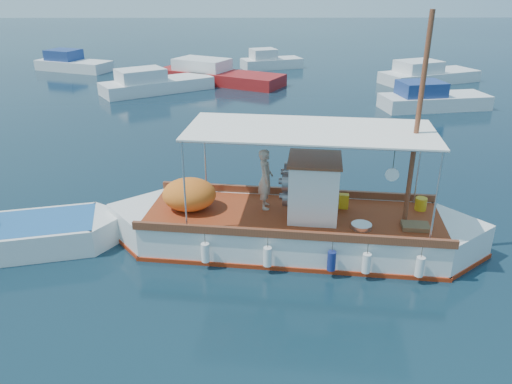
{
  "coord_description": "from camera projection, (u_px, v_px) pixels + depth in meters",
  "views": [
    {
      "loc": [
        -0.65,
        -13.27,
        7.25
      ],
      "look_at": [
        -0.52,
        0.0,
        1.41
      ],
      "focal_mm": 35.0,
      "sensor_mm": 36.0,
      "label": 1
    }
  ],
  "objects": [
    {
      "name": "ground",
      "position": [
        273.0,
        234.0,
        15.07
      ],
      "size": [
        160.0,
        160.0,
        0.0
      ],
      "primitive_type": "plane",
      "color": "black",
      "rests_on": "ground"
    },
    {
      "name": "fishing_caique",
      "position": [
        290.0,
        227.0,
        14.25
      ],
      "size": [
        10.9,
        4.09,
        6.71
      ],
      "rotation": [
        0.0,
        0.0,
        -0.14
      ],
      "color": "white",
      "rests_on": "ground"
    },
    {
      "name": "bg_boat_nw",
      "position": [
        154.0,
        85.0,
        32.92
      ],
      "size": [
        7.44,
        5.88,
        1.8
      ],
      "rotation": [
        0.0,
        0.0,
        0.56
      ],
      "color": "silver",
      "rests_on": "ground"
    },
    {
      "name": "bg_boat_n",
      "position": [
        215.0,
        76.0,
        35.84
      ],
      "size": [
        9.62,
        6.96,
        1.8
      ],
      "rotation": [
        0.0,
        0.0,
        -0.5
      ],
      "color": "maroon",
      "rests_on": "ground"
    },
    {
      "name": "bg_boat_ne",
      "position": [
        431.0,
        100.0,
        28.87
      ],
      "size": [
        6.43,
        3.17,
        1.8
      ],
      "rotation": [
        0.0,
        0.0,
        0.16
      ],
      "color": "silver",
      "rests_on": "ground"
    },
    {
      "name": "bg_boat_e",
      "position": [
        427.0,
        76.0,
        35.78
      ],
      "size": [
        7.58,
        5.06,
        1.8
      ],
      "rotation": [
        0.0,
        0.0,
        0.38
      ],
      "color": "silver",
      "rests_on": "ground"
    },
    {
      "name": "bg_boat_far_w",
      "position": [
        72.0,
        64.0,
        40.31
      ],
      "size": [
        6.53,
        4.47,
        1.8
      ],
      "rotation": [
        0.0,
        0.0,
        -0.39
      ],
      "color": "silver",
      "rests_on": "ground"
    },
    {
      "name": "bg_boat_far_n",
      "position": [
        270.0,
        62.0,
        41.16
      ],
      "size": [
        5.24,
        3.43,
        1.8
      ],
      "rotation": [
        0.0,
        0.0,
        0.32
      ],
      "color": "silver",
      "rests_on": "ground"
    }
  ]
}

